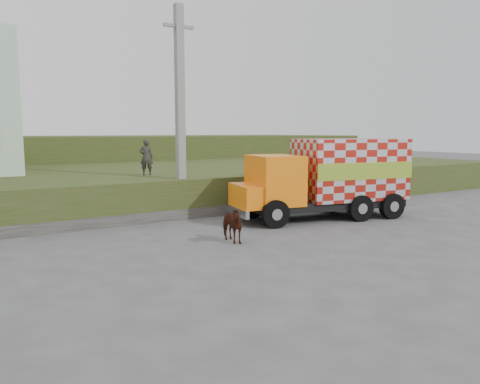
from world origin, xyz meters
TOP-DOWN VIEW (x-y plane):
  - ground at (0.00, 0.00)m, footprint 120.00×120.00m
  - embankment at (0.00, 10.00)m, footprint 40.00×12.00m
  - embankment_far at (0.00, 22.00)m, footprint 40.00×12.00m
  - retaining_strip at (-2.00, 4.20)m, footprint 16.00×0.50m
  - utility_pole at (-1.00, 4.60)m, footprint 1.20×0.30m
  - cargo_truck at (3.76, 1.46)m, footprint 7.08×3.41m
  - cow at (-1.51, -0.01)m, footprint 0.64×1.30m
  - pedestrian at (-1.60, 6.76)m, footprint 0.65×0.56m

SIDE VIEW (x-z plane):
  - ground at x=0.00m, z-range 0.00..0.00m
  - retaining_strip at x=-2.00m, z-range 0.00..0.40m
  - cow at x=-1.51m, z-range 0.00..1.08m
  - embankment at x=0.00m, z-range 0.00..1.50m
  - embankment_far at x=0.00m, z-range 0.00..3.00m
  - cargo_truck at x=3.76m, z-range 0.05..3.08m
  - pedestrian at x=-1.60m, z-range 1.50..3.01m
  - utility_pole at x=-1.00m, z-range 0.08..8.07m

